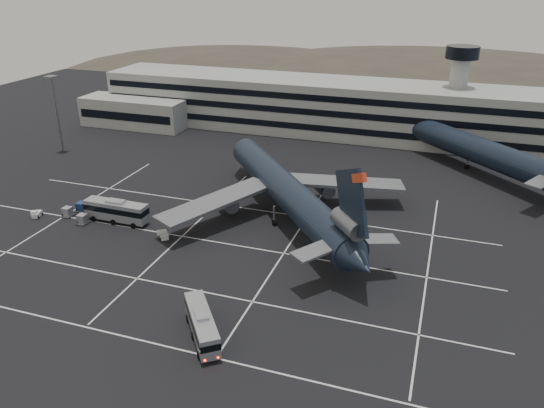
{
  "coord_description": "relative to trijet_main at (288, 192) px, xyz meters",
  "views": [
    {
      "loc": [
        33.96,
        -66.02,
        41.69
      ],
      "look_at": [
        7.66,
        10.96,
        5.0
      ],
      "focal_mm": 35.0,
      "sensor_mm": 36.0,
      "label": 1
    }
  ],
  "objects": [
    {
      "name": "lane_markings",
      "position": [
        -7.95,
        -15.41,
        -5.24
      ],
      "size": [
        90.0,
        55.62,
        0.01
      ],
      "color": "silver",
      "rests_on": "ground"
    },
    {
      "name": "bus_far",
      "position": [
        -28.37,
        -10.83,
        -2.97
      ],
      "size": [
        11.85,
        3.13,
        4.17
      ],
      "rotation": [
        0.0,
        0.0,
        1.56
      ],
      "color": "#9C9FA4",
      "rests_on": "ground"
    },
    {
      "name": "uld_cluster",
      "position": [
        -35.0,
        -9.98,
        -4.39
      ],
      "size": [
        8.88,
        9.61,
        1.76
      ],
      "rotation": [
        0.0,
        0.0,
        -0.35
      ],
      "color": "#2D2D30",
      "rests_on": "ground"
    },
    {
      "name": "terminal",
      "position": [
        -11.85,
        55.01,
        1.68
      ],
      "size": [
        125.0,
        26.0,
        24.0
      ],
      "color": "gray",
      "rests_on": "ground"
    },
    {
      "name": "hills",
      "position": [
        9.09,
        153.87,
        -17.32
      ],
      "size": [
        352.0,
        180.0,
        44.0
      ],
      "color": "#38332B",
      "rests_on": "ground"
    },
    {
      "name": "trijet_far",
      "position": [
        30.94,
        36.85,
        0.18
      ],
      "size": [
        44.62,
        44.66,
        18.08
      ],
      "rotation": [
        0.0,
        0.0,
        0.78
      ],
      "color": "black",
      "rests_on": "ground"
    },
    {
      "name": "ground",
      "position": [
        -8.9,
        -16.13,
        -5.25
      ],
      "size": [
        260.0,
        260.0,
        0.0
      ],
      "primitive_type": "plane",
      "color": "black",
      "rests_on": "ground"
    },
    {
      "name": "tug_a",
      "position": [
        -43.35,
        -13.91,
        -4.66
      ],
      "size": [
        1.7,
        2.29,
        1.32
      ],
      "rotation": [
        0.0,
        0.0,
        0.24
      ],
      "color": "silver",
      "rests_on": "ground"
    },
    {
      "name": "trijet_main",
      "position": [
        0.0,
        0.0,
        0.0
      ],
      "size": [
        41.42,
        47.85,
        18.08
      ],
      "rotation": [
        0.0,
        0.0,
        0.69
      ],
      "color": "black",
      "rests_on": "ground"
    },
    {
      "name": "tug_b",
      "position": [
        -17.41,
        -13.78,
        -4.59
      ],
      "size": [
        2.53,
        2.66,
        1.49
      ],
      "rotation": [
        0.0,
        0.0,
        0.68
      ],
      "color": "silver",
      "rests_on": "ground"
    },
    {
      "name": "bus_near",
      "position": [
        -0.03,
        -35.12,
        -3.21
      ],
      "size": [
        8.32,
        9.89,
        3.73
      ],
      "rotation": [
        0.0,
        0.0,
        0.65
      ],
      "color": "#9C9FA4",
      "rests_on": "ground"
    },
    {
      "name": "lightpole_left",
      "position": [
        -63.9,
        18.87,
        6.57
      ],
      "size": [
        2.4,
        2.4,
        18.28
      ],
      "color": "slate",
      "rests_on": "ground"
    }
  ]
}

